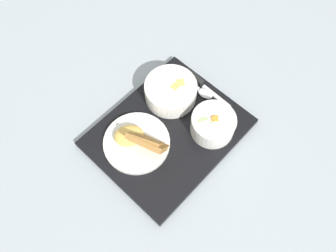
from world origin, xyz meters
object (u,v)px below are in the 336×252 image
at_px(bowl_soup, 171,91).
at_px(knife, 197,80).
at_px(plate_main, 139,141).
at_px(spoon, 197,88).
at_px(bowl_salad, 213,124).

relative_size(bowl_soup, knife, 0.86).
xyz_separation_m(plate_main, spoon, (-0.23, -0.03, -0.01)).
xyz_separation_m(bowl_salad, knife, (-0.07, -0.14, -0.03)).
bearing_deg(bowl_salad, plate_main, -25.84).
distance_m(bowl_soup, spoon, 0.08).
bearing_deg(spoon, bowl_salad, -37.22).
height_order(bowl_soup, plate_main, plate_main).
distance_m(plate_main, knife, 0.25).
relative_size(knife, spoon, 1.10).
bearing_deg(plate_main, knife, -167.43).
bearing_deg(bowl_soup, bowl_salad, 98.17).
bearing_deg(plate_main, bowl_soup, -158.15).
xyz_separation_m(bowl_soup, knife, (-0.09, 0.01, -0.02)).
height_order(bowl_salad, bowl_soup, bowl_salad).
distance_m(plate_main, spoon, 0.23).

